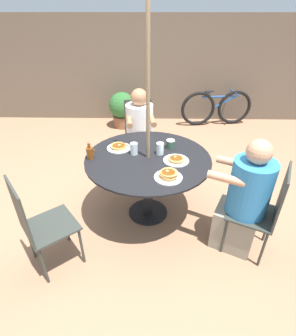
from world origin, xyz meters
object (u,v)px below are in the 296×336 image
at_px(pancake_plate_c, 119,147).
at_px(drinking_glass_a, 134,149).
at_px(coffee_cup, 170,144).
at_px(bicycle, 216,108).
at_px(patio_table, 148,167).
at_px(pancake_plate_a, 168,175).
at_px(diner_east, 140,135).
at_px(syrup_bottle, 90,153).
at_px(potted_shrub, 122,108).
at_px(drinking_glass_b, 160,149).
at_px(patio_chair_south, 38,222).
at_px(diner_north, 243,202).
at_px(pancake_plate_b, 176,160).
at_px(patio_chair_east, 139,130).
at_px(patio_chair_north, 264,208).

height_order(pancake_plate_c, drinking_glass_a, drinking_glass_a).
distance_m(coffee_cup, bicycle, 2.71).
bearing_deg(pancake_plate_c, patio_table, -30.35).
height_order(pancake_plate_a, coffee_cup, coffee_cup).
height_order(diner_east, pancake_plate_a, diner_east).
relative_size(patio_table, syrup_bottle, 7.59).
xyz_separation_m(patio_table, potted_shrub, (-0.55, 2.54, -0.25)).
bearing_deg(patio_table, diner_east, 97.72).
bearing_deg(syrup_bottle, drinking_glass_b, 8.87).
relative_size(patio_table, patio_chair_south, 1.36).
xyz_separation_m(drinking_glass_a, bicycle, (1.42, 2.60, -0.45)).
bearing_deg(pancake_plate_a, diner_north, -5.76).
bearing_deg(syrup_bottle, patio_chair_south, -114.27).
relative_size(diner_north, drinking_glass_a, 9.35).
bearing_deg(pancake_plate_c, pancake_plate_b, -23.27).
height_order(drinking_glass_b, potted_shrub, drinking_glass_b).
bearing_deg(bicycle, patio_chair_east, -140.56).
distance_m(drinking_glass_a, potted_shrub, 2.54).
distance_m(patio_chair_north, syrup_bottle, 1.70).
relative_size(coffee_cup, drinking_glass_b, 0.77).
bearing_deg(diner_east, diner_north, 117.88).
distance_m(patio_chair_north, pancake_plate_b, 0.90).
bearing_deg(potted_shrub, patio_table, -77.78).
relative_size(bicycle, potted_shrub, 2.08).
xyz_separation_m(patio_chair_north, syrup_bottle, (-1.61, 0.48, 0.28)).
relative_size(patio_chair_south, drinking_glass_a, 7.61).
bearing_deg(drinking_glass_b, patio_table, -148.77).
bearing_deg(potted_shrub, patio_chair_north, -62.61).
bearing_deg(patio_chair_east, pancake_plate_b, 101.97).
bearing_deg(pancake_plate_c, diner_east, 76.61).
height_order(bicycle, potted_shrub, bicycle).
relative_size(patio_table, bicycle, 0.92).
relative_size(pancake_plate_c, potted_shrub, 0.38).
relative_size(patio_table, coffee_cup, 13.55).
bearing_deg(diner_east, patio_chair_south, 58.25).
relative_size(patio_chair_south, potted_shrub, 1.40).
distance_m(pancake_plate_b, coffee_cup, 0.28).
xyz_separation_m(pancake_plate_a, pancake_plate_c, (-0.51, 0.55, -0.01)).
relative_size(patio_chair_north, diner_east, 0.81).
bearing_deg(coffee_cup, diner_east, 115.69).
height_order(patio_chair_north, diner_east, diner_east).
relative_size(pancake_plate_c, drinking_glass_b, 2.06).
bearing_deg(drinking_glass_b, bicycle, 66.00).
bearing_deg(potted_shrub, coffee_cup, -71.39).
xyz_separation_m(coffee_cup, potted_shrub, (-0.78, 2.33, -0.42)).
bearing_deg(pancake_plate_c, coffee_cup, 2.10).
relative_size(pancake_plate_a, bicycle, 0.18).
height_order(diner_east, syrup_bottle, diner_east).
height_order(pancake_plate_b, drinking_glass_b, drinking_glass_b).
height_order(syrup_bottle, drinking_glass_a, syrup_bottle).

